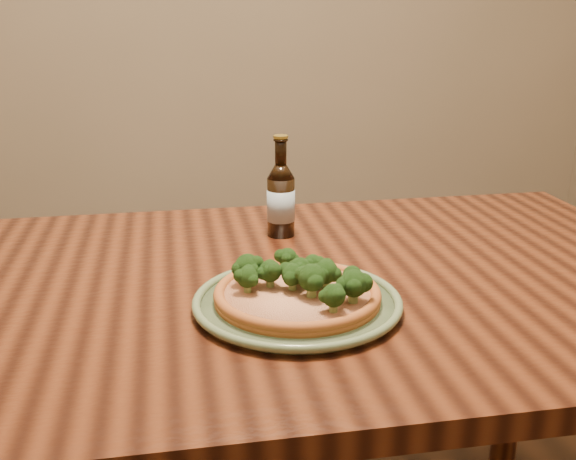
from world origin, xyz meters
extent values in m
cube|color=#4A2110|center=(0.00, 0.10, 0.73)|extent=(1.60, 0.90, 0.04)
cylinder|color=#4A2110|center=(0.73, 0.48, 0.35)|extent=(0.07, 0.07, 0.71)
cylinder|color=#617450|center=(0.05, -0.02, 0.76)|extent=(0.30, 0.30, 0.01)
torus|color=#617450|center=(0.05, -0.02, 0.76)|extent=(0.33, 0.33, 0.01)
torus|color=#617450|center=(0.05, -0.02, 0.76)|extent=(0.26, 0.26, 0.01)
cylinder|color=#A65825|center=(0.05, -0.02, 0.77)|extent=(0.26, 0.26, 0.01)
torus|color=#A65825|center=(0.05, -0.02, 0.78)|extent=(0.26, 0.26, 0.02)
cylinder|color=#E0BF88|center=(0.05, -0.02, 0.78)|extent=(0.23, 0.23, 0.01)
sphere|color=#254C17|center=(0.05, 0.06, 0.80)|extent=(0.04, 0.04, 0.03)
sphere|color=#254C17|center=(-0.02, 0.02, 0.81)|extent=(0.05, 0.05, 0.04)
sphere|color=#254C17|center=(-0.03, -0.01, 0.80)|extent=(0.04, 0.04, 0.03)
sphere|color=#254C17|center=(0.09, -0.02, 0.81)|extent=(0.05, 0.05, 0.04)
sphere|color=#254C17|center=(0.12, -0.08, 0.81)|extent=(0.05, 0.05, 0.04)
sphere|color=#254C17|center=(0.01, 0.00, 0.81)|extent=(0.05, 0.05, 0.04)
sphere|color=#254C17|center=(0.06, -0.05, 0.81)|extent=(0.06, 0.06, 0.04)
sphere|color=#254C17|center=(0.06, 0.01, 0.80)|extent=(0.05, 0.05, 0.03)
sphere|color=#254C17|center=(0.04, -0.02, 0.80)|extent=(0.04, 0.04, 0.03)
sphere|color=#254C17|center=(0.08, -0.11, 0.80)|extent=(0.05, 0.05, 0.03)
sphere|color=#254C17|center=(0.08, 0.03, 0.80)|extent=(0.03, 0.03, 0.03)
cylinder|color=black|center=(0.08, 0.33, 0.81)|extent=(0.06, 0.06, 0.12)
cone|color=black|center=(0.08, 0.33, 0.88)|extent=(0.06, 0.06, 0.03)
cylinder|color=black|center=(0.08, 0.33, 0.93)|extent=(0.02, 0.02, 0.05)
torus|color=black|center=(0.08, 0.33, 0.95)|extent=(0.03, 0.03, 0.00)
cylinder|color=#A58C33|center=(0.08, 0.33, 0.95)|extent=(0.03, 0.03, 0.01)
cylinder|color=#9DB0BE|center=(0.08, 0.33, 0.81)|extent=(0.06, 0.06, 0.06)
camera|label=1|loc=(-0.14, -0.97, 1.20)|focal=42.00mm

